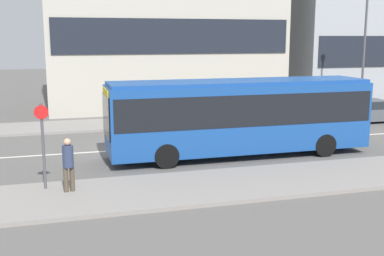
{
  "coord_description": "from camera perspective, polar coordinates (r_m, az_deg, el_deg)",
  "views": [
    {
      "loc": [
        -3.15,
        -20.8,
        4.91
      ],
      "look_at": [
        2.22,
        -2.0,
        1.23
      ],
      "focal_mm": 45.0,
      "sensor_mm": 36.0,
      "label": 1
    }
  ],
  "objects": [
    {
      "name": "sidewalk_near",
      "position": [
        15.65,
        -3.56,
        -7.39
      ],
      "size": [
        44.0,
        3.5,
        0.13
      ],
      "color": "gray",
      "rests_on": "ground_plane"
    },
    {
      "name": "pedestrian_near_stop",
      "position": [
        15.53,
        -14.46,
        -3.87
      ],
      "size": [
        0.35,
        0.34,
        1.71
      ],
      "rotation": [
        0.0,
        0.0,
        3.36
      ],
      "color": "#4C4233",
      "rests_on": "sidewalk_near"
    },
    {
      "name": "bus_stop_sign",
      "position": [
        15.89,
        -17.27,
        -1.32
      ],
      "size": [
        0.44,
        0.12,
        2.76
      ],
      "color": "#4C4C51",
      "rests_on": "sidewalk_near"
    },
    {
      "name": "street_lamp",
      "position": [
        31.73,
        19.83,
        10.31
      ],
      "size": [
        0.36,
        0.36,
        8.25
      ],
      "color": "#4C4C51",
      "rests_on": "sidewalk_far"
    },
    {
      "name": "ground_plane",
      "position": [
        21.6,
        -7.13,
        -2.56
      ],
      "size": [
        120.0,
        120.0,
        0.0
      ],
      "primitive_type": "plane",
      "color": "#595654"
    },
    {
      "name": "city_bus",
      "position": [
        20.13,
        5.62,
        1.83
      ],
      "size": [
        11.0,
        2.55,
        3.18
      ],
      "rotation": [
        0.0,
        0.0,
        -0.07
      ],
      "color": "#194793",
      "rests_on": "ground_plane"
    },
    {
      "name": "lane_centerline",
      "position": [
        21.6,
        -7.13,
        -2.55
      ],
      "size": [
        41.8,
        0.16,
        0.01
      ],
      "color": "silver",
      "rests_on": "ground_plane"
    },
    {
      "name": "sidewalk_far",
      "position": [
        27.66,
        -9.14,
        0.44
      ],
      "size": [
        44.0,
        3.5,
        0.13
      ],
      "color": "gray",
      "rests_on": "ground_plane"
    },
    {
      "name": "parked_car_0",
      "position": [
        30.29,
        20.19,
        1.86
      ],
      "size": [
        3.93,
        1.8,
        1.29
      ],
      "color": "#4C5156",
      "rests_on": "ground_plane"
    }
  ]
}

